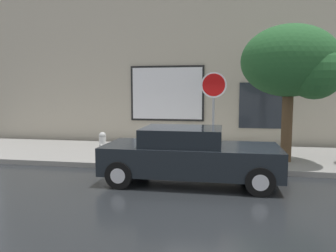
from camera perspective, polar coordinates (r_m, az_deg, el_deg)
The scene contains 7 objects.
ground_plane at distance 8.01m, azimuth 7.46°, elevation -10.11°, with size 60.00×60.00×0.00m, color black.
sidewalk at distance 10.91m, azimuth 8.19°, elevation -5.36°, with size 20.00×4.00×0.15m, color gray.
building_facade at distance 13.25m, azimuth 8.71°, elevation 11.45°, with size 20.00×0.67×7.00m.
parked_car at distance 7.92m, azimuth 3.80°, elevation -5.20°, with size 4.25×1.85×1.36m.
fire_hydrant at distance 10.49m, azimuth -11.59°, elevation -3.28°, with size 0.30×0.44×0.80m.
street_tree at distance 10.08m, azimuth 21.65°, elevation 10.29°, with size 2.79×2.37×4.03m.
stop_sign at distance 9.55m, azimuth 8.13°, elevation 4.85°, with size 0.76×0.10×2.67m.
Camera 1 is at (0.32, -7.69, 2.23)m, focal length 34.12 mm.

